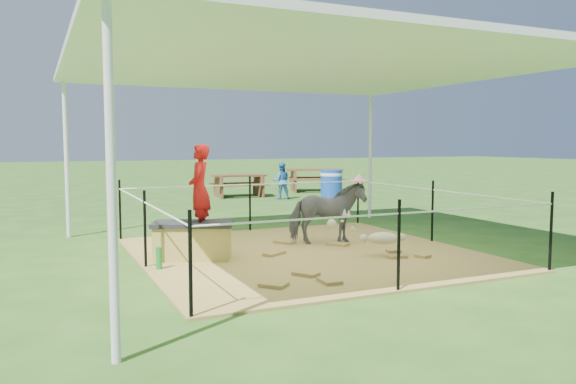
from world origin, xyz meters
name	(u,v)px	position (x,y,z in m)	size (l,w,h in m)	color
ground	(305,254)	(0.00, 0.00, 0.00)	(90.00, 90.00, 0.00)	#2D5919
hay_patch	(305,253)	(0.00, 0.00, 0.01)	(4.60, 4.60, 0.03)	brown
canopy_tent	(306,64)	(0.00, 0.00, 2.69)	(6.30, 6.30, 2.90)	silver
rope_fence	(305,210)	(0.00, 0.00, 0.64)	(4.54, 4.54, 1.00)	black
straw_bale	(193,242)	(-1.57, 0.24, 0.25)	(1.00, 0.50, 0.45)	olive
dark_cloth	(193,224)	(-1.57, 0.24, 0.50)	(1.07, 0.56, 0.06)	black
woman	(199,181)	(-1.47, 0.24, 1.08)	(0.44, 0.29, 1.20)	red
green_bottle	(159,258)	(-2.12, -0.21, 0.17)	(0.08, 0.08, 0.28)	#1B7B2B
pony	(327,213)	(0.60, 0.47, 0.51)	(0.52, 1.15, 0.97)	#4F4F54
pink_hat	(327,177)	(0.60, 0.47, 1.07)	(0.30, 0.30, 0.14)	pink
foal	(383,236)	(0.86, -0.68, 0.31)	(1.02, 0.57, 0.57)	#C2B78E
trash_barrel	(331,187)	(3.61, 5.80, 0.44)	(0.57, 0.57, 0.89)	#1745AD
picnic_table_near	(239,186)	(2.02, 8.61, 0.33)	(1.57, 1.14, 0.66)	#55301D
picnic_table_far	(314,180)	(4.91, 9.32, 0.38)	(1.80, 1.30, 0.75)	brown
distant_person	(281,181)	(2.88, 7.42, 0.52)	(0.51, 0.40, 1.04)	#336EC0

